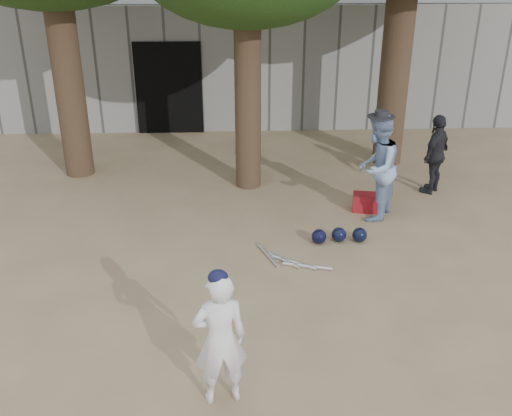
{
  "coord_description": "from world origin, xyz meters",
  "views": [
    {
      "loc": [
        0.28,
        -6.04,
        4.13
      ],
      "look_at": [
        0.6,
        1.0,
        0.95
      ],
      "focal_mm": 40.0,
      "sensor_mm": 36.0,
      "label": 1
    }
  ],
  "objects_px": {
    "spectator_dark": "(436,154)",
    "red_bag": "(365,202)",
    "boy_player": "(220,339)",
    "spectator_blue": "(377,168)"
  },
  "relations": [
    {
      "from": "spectator_dark",
      "to": "red_bag",
      "type": "height_order",
      "value": "spectator_dark"
    },
    {
      "from": "boy_player",
      "to": "red_bag",
      "type": "height_order",
      "value": "boy_player"
    },
    {
      "from": "spectator_dark",
      "to": "red_bag",
      "type": "relative_size",
      "value": 3.53
    },
    {
      "from": "spectator_dark",
      "to": "red_bag",
      "type": "bearing_deg",
      "value": -18.54
    },
    {
      "from": "spectator_blue",
      "to": "spectator_dark",
      "type": "height_order",
      "value": "spectator_blue"
    },
    {
      "from": "boy_player",
      "to": "red_bag",
      "type": "relative_size",
      "value": 3.45
    },
    {
      "from": "spectator_blue",
      "to": "red_bag",
      "type": "distance_m",
      "value": 0.8
    },
    {
      "from": "boy_player",
      "to": "spectator_blue",
      "type": "bearing_deg",
      "value": -132.09
    },
    {
      "from": "boy_player",
      "to": "spectator_dark",
      "type": "xyz_separation_m",
      "value": [
        3.89,
        5.26,
        0.02
      ]
    },
    {
      "from": "boy_player",
      "to": "red_bag",
      "type": "distance_m",
      "value": 5.14
    }
  ]
}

